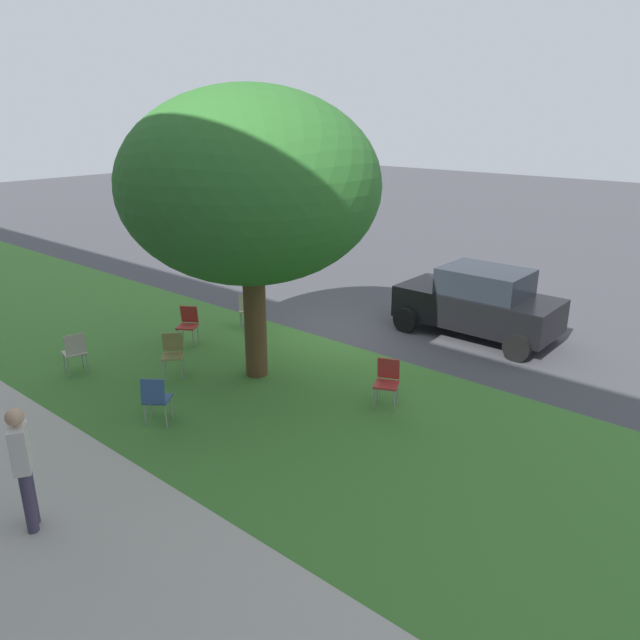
# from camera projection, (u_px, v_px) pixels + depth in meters

# --- Properties ---
(ground) EXTENTS (80.00, 80.00, 0.00)m
(ground) POSITION_uv_depth(u_px,v_px,m) (341.00, 339.00, 14.21)
(ground) COLOR #424247
(grass_verge) EXTENTS (48.00, 6.00, 0.01)m
(grass_verge) POSITION_uv_depth(u_px,v_px,m) (240.00, 383.00, 11.90)
(grass_verge) COLOR #3D752D
(grass_verge) RESTS_ON ground
(sidewalk_strip) EXTENTS (48.00, 2.80, 0.01)m
(sidewalk_strip) POSITION_uv_depth(u_px,v_px,m) (14.00, 481.00, 8.73)
(sidewalk_strip) COLOR #ADA89E
(sidewalk_strip) RESTS_ON ground
(street_tree) EXTENTS (4.83, 4.83, 5.55)m
(street_tree) POSITION_uv_depth(u_px,v_px,m) (250.00, 187.00, 11.08)
(street_tree) COLOR brown
(street_tree) RESTS_ON ground
(chair_0) EXTENTS (0.59, 0.59, 0.88)m
(chair_0) POSITION_uv_depth(u_px,v_px,m) (173.00, 351.00, 12.09)
(chair_0) COLOR olive
(chair_0) RESTS_ON ground
(chair_1) EXTENTS (0.58, 0.58, 0.88)m
(chair_1) POSITION_uv_depth(u_px,v_px,m) (156.00, 397.00, 10.16)
(chair_1) COLOR #335184
(chair_1) RESTS_ON ground
(chair_2) EXTENTS (0.59, 0.59, 0.88)m
(chair_2) POSITION_uv_depth(u_px,v_px,m) (248.00, 308.00, 14.76)
(chair_2) COLOR beige
(chair_2) RESTS_ON ground
(chair_3) EXTENTS (0.57, 0.58, 0.88)m
(chair_3) POSITION_uv_depth(u_px,v_px,m) (188.00, 322.00, 13.74)
(chair_3) COLOR #B7332D
(chair_3) RESTS_ON ground
(chair_4) EXTENTS (0.55, 0.55, 0.88)m
(chair_4) POSITION_uv_depth(u_px,v_px,m) (387.00, 379.00, 10.84)
(chair_4) COLOR #B7332D
(chair_4) RESTS_ON ground
(chair_5) EXTENTS (0.51, 0.50, 0.88)m
(chair_5) POSITION_uv_depth(u_px,v_px,m) (75.00, 350.00, 12.15)
(chair_5) COLOR #ADA393
(chair_5) RESTS_ON ground
(parked_car) EXTENTS (3.70, 1.92, 1.65)m
(parked_car) POSITION_uv_depth(u_px,v_px,m) (479.00, 302.00, 14.14)
(parked_car) COLOR black
(parked_car) RESTS_ON ground
(pedestrian_0) EXTENTS (0.41, 0.36, 1.69)m
(pedestrian_0) POSITION_uv_depth(u_px,v_px,m) (23.00, 464.00, 7.48)
(pedestrian_0) COLOR #3F3851
(pedestrian_0) RESTS_ON ground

